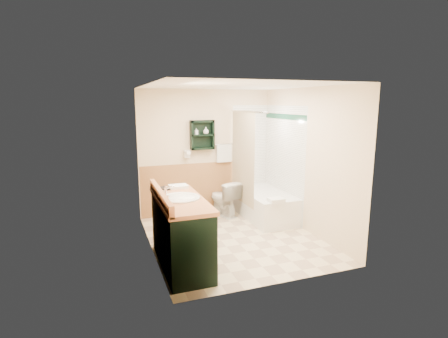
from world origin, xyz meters
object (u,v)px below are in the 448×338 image
Objects in this scene: wall_shelf at (202,135)px; soap_bottle_b at (206,131)px; toilet at (224,198)px; vanity_book at (160,183)px; vanity at (181,232)px; soap_bottle_a at (196,133)px; hair_dryer at (187,154)px; bathtub at (264,205)px.

wall_shelf is 0.10m from soap_bottle_b.
toilet is 2.00m from vanity_book.
vanity is 12.49× the size of soap_bottle_a.
vanity is 2.13× the size of toilet.
hair_dryer reaches higher than toilet.
vanity_book is at bearing -157.37° from bathtub.
soap_bottle_a is at bearing 68.74° from vanity.
toilet is (0.34, -0.24, -1.21)m from wall_shelf.
bathtub is 1.86m from soap_bottle_a.
wall_shelf is at bearing 65.93° from vanity.
vanity_book is at bearing -125.61° from wall_shelf.
vanity is at bearing -111.26° from soap_bottle_a.
hair_dryer is at bearing 175.38° from soap_bottle_b.
vanity_book is at bearing 25.02° from toilet.
wall_shelf reaches higher than vanity.
bathtub is at bearing 134.85° from toilet.
hair_dryer is 0.35× the size of toilet.
soap_bottle_b is (0.37, -0.03, 0.42)m from hair_dryer.
soap_bottle_b is (1.13, 1.48, 0.58)m from vanity_book.
soap_bottle_a reaches higher than toilet.
vanity_book reaches higher than bathtub.
vanity is 0.79m from vanity_book.
toilet reaches higher than bathtub.
hair_dryer is 0.16× the size of bathtub.
soap_bottle_a is at bearing 152.06° from bathtub.
soap_bottle_a reaches higher than vanity.
soap_bottle_a is (0.78, 2.00, 1.13)m from vanity.
toilet is 5.19× the size of soap_bottle_b.
soap_bottle_a is (-0.46, 0.23, 1.26)m from toilet.
soap_bottle_a is (-1.14, 0.61, 1.34)m from bathtub.
wall_shelf is 0.38× the size of vanity.
toilet is at bearing -40.56° from soap_bottle_b.
hair_dryer is at bearing -38.70° from toilet.
bathtub is 7.03× the size of vanity_book.
hair_dryer reaches higher than vanity_book.
toilet is at bearing -26.82° from soap_bottle_a.
vanity_book is at bearing -116.79° from hair_dryer.
soap_bottle_a is at bearing -177.56° from wall_shelf.
soap_bottle_a is at bearing -9.33° from hair_dryer.
vanity is 2.42m from soap_bottle_a.
hair_dryer is 0.56m from soap_bottle_b.
hair_dryer is at bearing 73.65° from vanity.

